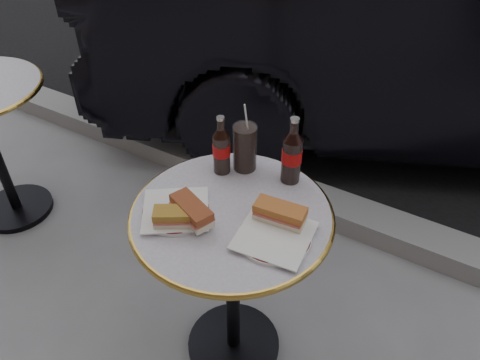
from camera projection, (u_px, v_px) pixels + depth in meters
The scene contains 12 objects.
ground at pixel (234, 346), 1.87m from camera, with size 80.00×80.00×0.00m, color gray.
curb at pixel (323, 206), 2.44m from camera, with size 40.00×0.20×0.12m, color gray.
bistro_table at pixel (233, 288), 1.64m from camera, with size 0.62×0.62×0.73m, color #BAB2C4, non-canonical shape.
plate_left at pixel (176, 211), 1.40m from camera, with size 0.20×0.20×0.01m, color silver.
plate_right at pixel (274, 237), 1.32m from camera, with size 0.21×0.21×0.01m, color white.
sandwich_left_a at pixel (178, 217), 1.34m from camera, with size 0.14×0.06×0.05m, color #A8762A.
sandwich_left_b at pixel (192, 211), 1.35m from camera, with size 0.15×0.07×0.05m, color brown.
sandwich_right at pixel (280, 214), 1.34m from camera, with size 0.15×0.07×0.05m, color #B5642E.
cola_bottle_left at pixel (221, 145), 1.49m from camera, with size 0.06×0.06×0.21m, color black, non-canonical shape.
cola_bottle_right at pixel (292, 150), 1.45m from camera, with size 0.07×0.07×0.23m, color black, non-canonical shape.
cola_glass at pixel (245, 147), 1.52m from camera, with size 0.08×0.08×0.16m, color black.
parked_car at pixel (480, 20), 2.67m from camera, with size 4.37×1.51×1.44m, color black.
Camera 1 is at (0.54, -0.87, 1.69)m, focal length 35.00 mm.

